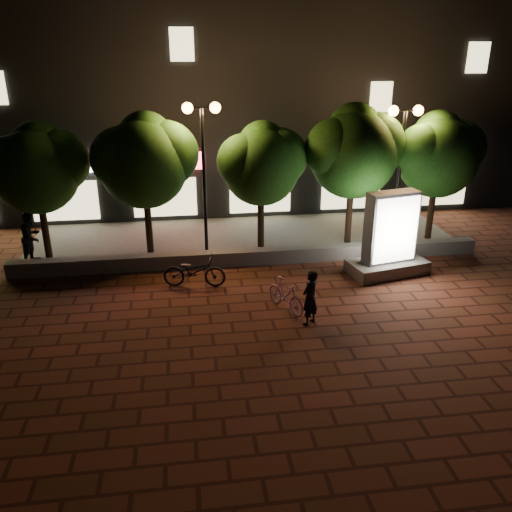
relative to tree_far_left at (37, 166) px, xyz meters
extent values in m
plane|color=#5F2A1E|center=(6.95, -5.46, -3.29)|extent=(80.00, 80.00, 0.00)
cube|color=slate|center=(6.95, -1.46, -3.04)|extent=(16.00, 0.45, 0.50)
cube|color=slate|center=(6.95, 1.04, -3.25)|extent=(16.00, 5.00, 0.08)
cube|color=black|center=(6.95, 7.54, 1.71)|extent=(28.00, 8.00, 10.00)
cube|color=silver|center=(-0.05, 3.48, -0.69)|extent=(3.20, 0.12, 0.70)
cube|color=beige|center=(-0.05, 3.48, -2.19)|extent=(2.60, 0.10, 1.60)
cube|color=#FE3238|center=(3.95, 3.48, -0.69)|extent=(3.20, 0.12, 0.70)
cube|color=beige|center=(3.95, 3.48, -2.19)|extent=(2.60, 0.10, 1.60)
cube|color=#58B5EC|center=(7.95, 3.48, -0.69)|extent=(3.20, 0.12, 0.70)
cube|color=beige|center=(7.95, 3.48, -2.19)|extent=(2.60, 0.10, 1.60)
cube|color=orange|center=(11.95, 3.48, -0.69)|extent=(3.20, 0.12, 0.70)
cube|color=beige|center=(11.95, 3.48, -2.19)|extent=(2.60, 0.10, 1.60)
cube|color=white|center=(15.95, 3.48, -0.69)|extent=(3.20, 0.12, 0.70)
cube|color=beige|center=(15.95, 3.48, -2.19)|extent=(2.60, 0.10, 1.60)
cube|color=beige|center=(4.95, 3.48, 3.71)|extent=(0.90, 0.10, 1.20)
cube|color=beige|center=(12.95, 3.48, 1.71)|extent=(0.90, 0.10, 1.20)
cube|color=beige|center=(16.95, 3.48, 3.21)|extent=(0.90, 0.10, 1.20)
cylinder|color=black|center=(-0.05, -0.06, -2.09)|extent=(0.24, 0.24, 2.25)
sphere|color=#255719|center=(-0.05, -0.06, -0.19)|extent=(2.80, 2.80, 2.80)
sphere|color=#255719|center=(0.65, 0.14, 0.11)|extent=(2.10, 2.10, 2.10)
sphere|color=#255719|center=(-0.68, -0.21, 0.06)|extent=(1.96, 1.96, 1.96)
sphere|color=#255719|center=(0.05, 0.29, 0.51)|extent=(1.82, 1.82, 1.82)
cylinder|color=black|center=(3.45, -0.06, -2.04)|extent=(0.24, 0.24, 2.34)
sphere|color=#255719|center=(3.45, -0.06, -0.05)|extent=(3.00, 3.00, 3.00)
sphere|color=#255719|center=(4.20, 0.14, 0.25)|extent=(2.25, 2.25, 2.25)
sphere|color=#255719|center=(2.77, -0.21, 0.20)|extent=(2.10, 2.10, 2.10)
sphere|color=#255719|center=(3.55, 0.29, 0.70)|extent=(1.95, 1.95, 1.95)
cylinder|color=black|center=(7.45, -0.06, -2.11)|extent=(0.24, 0.24, 2.21)
sphere|color=#255719|center=(7.45, -0.06, -0.26)|extent=(2.70, 2.70, 2.70)
sphere|color=#255719|center=(8.12, 0.14, 0.04)|extent=(2.03, 2.03, 2.02)
sphere|color=#255719|center=(6.84, -0.21, -0.01)|extent=(1.89, 1.89, 1.89)
sphere|color=#255719|center=(7.55, 0.29, 0.41)|extent=(1.76, 1.76, 1.76)
cylinder|color=black|center=(10.75, -0.06, -2.00)|extent=(0.24, 0.24, 2.43)
sphere|color=#255719|center=(10.75, -0.06, 0.07)|extent=(3.10, 3.10, 3.10)
sphere|color=#255719|center=(11.52, 0.14, 0.37)|extent=(2.33, 2.33, 2.33)
sphere|color=#255719|center=(10.05, -0.21, 0.32)|extent=(2.17, 2.17, 2.17)
sphere|color=#255719|center=(10.85, 0.29, 0.85)|extent=(2.01, 2.02, 2.02)
cylinder|color=black|center=(13.95, -0.06, -2.06)|extent=(0.24, 0.24, 2.29)
sphere|color=#255719|center=(13.95, -0.06, -0.12)|extent=(2.90, 2.90, 2.90)
sphere|color=#255719|center=(14.67, 0.14, 0.18)|extent=(2.18, 2.17, 2.17)
sphere|color=#255719|center=(13.30, -0.21, 0.13)|extent=(2.03, 2.03, 2.03)
sphere|color=#255719|center=(14.05, 0.29, 0.61)|extent=(1.89, 1.88, 1.88)
cylinder|color=black|center=(5.45, -0.26, -0.71)|extent=(0.12, 0.12, 5.00)
cylinder|color=black|center=(5.45, -0.26, 1.79)|extent=(0.90, 0.08, 0.08)
sphere|color=#FF8A3F|center=(5.00, -0.26, 1.79)|extent=(0.36, 0.36, 0.36)
sphere|color=#FF8A3F|center=(5.90, -0.26, 1.79)|extent=(0.36, 0.36, 0.36)
cylinder|color=black|center=(12.45, -0.26, -0.81)|extent=(0.12, 0.12, 4.80)
cylinder|color=black|center=(12.45, -0.26, 1.59)|extent=(0.90, 0.08, 0.08)
sphere|color=#FF8A3F|center=(12.00, -0.26, 1.59)|extent=(0.36, 0.36, 0.36)
sphere|color=#FF8A3F|center=(12.90, -0.26, 1.59)|extent=(0.36, 0.36, 0.36)
cube|color=slate|center=(11.22, -2.85, -3.08)|extent=(2.74, 1.78, 0.42)
cube|color=#4C4C51|center=(11.22, -2.85, -1.71)|extent=(1.77, 0.93, 2.32)
cube|color=white|center=(11.29, -3.15, -1.71)|extent=(1.50, 0.37, 2.11)
cube|color=white|center=(11.16, -2.55, -1.71)|extent=(1.50, 0.37, 2.11)
imported|color=#C481A0|center=(7.42, -4.97, -2.82)|extent=(1.10, 1.59, 0.94)
imported|color=black|center=(7.90, -5.82, -2.52)|extent=(0.67, 0.65, 1.55)
imported|color=black|center=(4.93, -3.02, -2.79)|extent=(2.01, 0.97, 1.01)
imported|color=black|center=(-0.44, -0.40, -2.34)|extent=(0.89, 1.01, 1.75)
camera|label=1|loc=(4.76, -17.89, 3.68)|focal=36.71mm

